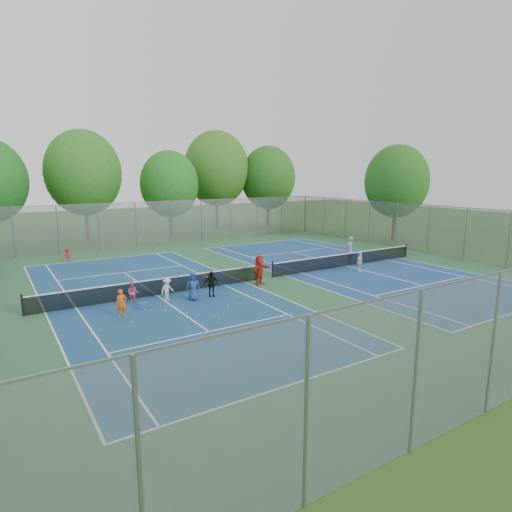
{
  "coord_description": "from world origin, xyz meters",
  "views": [
    {
      "loc": [
        -14.35,
        -21.75,
        6.53
      ],
      "look_at": [
        0.0,
        1.0,
        1.3
      ],
      "focal_mm": 30.0,
      "sensor_mm": 36.0,
      "label": 1
    }
  ],
  "objects": [
    {
      "name": "net_right",
      "position": [
        7.0,
        0.0,
        0.46
      ],
      "size": [
        12.87,
        0.1,
        0.91
      ],
      "primitive_type": "cube",
      "color": "black",
      "rests_on": "ground"
    },
    {
      "name": "tennis_ball_10",
      "position": [
        -10.33,
        -6.53,
        0.03
      ],
      "size": [
        0.07,
        0.07,
        0.07
      ],
      "primitive_type": "sphere",
      "color": "#D0F438",
      "rests_on": "ground"
    },
    {
      "name": "instructor",
      "position": [
        8.17,
        0.93,
        0.97
      ],
      "size": [
        0.81,
        0.64,
        1.94
      ],
      "primitive_type": "imported",
      "rotation": [
        0.0,
        0.0,
        3.43
      ],
      "color": "gray",
      "rests_on": "ground"
    },
    {
      "name": "student_a",
      "position": [
        -9.54,
        -2.57,
        0.66
      ],
      "size": [
        0.51,
        0.36,
        1.33
      ],
      "primitive_type": "imported",
      "rotation": [
        0.0,
        0.0,
        -0.09
      ],
      "color": "orange",
      "rests_on": "ground"
    },
    {
      "name": "fence_north",
      "position": [
        0.0,
        16.0,
        2.0
      ],
      "size": [
        32.0,
        0.1,
        4.0
      ],
      "primitive_type": "cube",
      "color": "gray",
      "rests_on": "ground"
    },
    {
      "name": "student_b",
      "position": [
        -8.48,
        -0.74,
        0.55
      ],
      "size": [
        0.67,
        0.61,
        1.11
      ],
      "primitive_type": "imported",
      "rotation": [
        0.0,
        0.0,
        -0.45
      ],
      "color": "#D35277",
      "rests_on": "ground"
    },
    {
      "name": "tennis_ball_9",
      "position": [
        -4.67,
        -3.77,
        0.03
      ],
      "size": [
        0.07,
        0.07,
        0.07
      ],
      "primitive_type": "sphere",
      "color": "#AFD331",
      "rests_on": "ground"
    },
    {
      "name": "student_c",
      "position": [
        -6.8,
        -1.11,
        0.6
      ],
      "size": [
        0.88,
        0.68,
        1.19
      ],
      "primitive_type": "imported",
      "rotation": [
        0.0,
        0.0,
        0.35
      ],
      "color": "silver",
      "rests_on": "ground"
    },
    {
      "name": "court_left",
      "position": [
        -7.0,
        0.0,
        0.02
      ],
      "size": [
        10.97,
        23.77,
        0.01
      ],
      "primitive_type": "cube",
      "color": "navy",
      "rests_on": "court_pad"
    },
    {
      "name": "tennis_ball_2",
      "position": [
        -2.55,
        -2.85,
        0.03
      ],
      "size": [
        0.07,
        0.07,
        0.07
      ],
      "primitive_type": "sphere",
      "color": "#C5DC33",
      "rests_on": "ground"
    },
    {
      "name": "tree_nc",
      "position": [
        2.0,
        21.0,
        5.39
      ],
      "size": [
        6.0,
        6.0,
        8.85
      ],
      "color": "#443326",
      "rests_on": "ground"
    },
    {
      "name": "tree_side_e",
      "position": [
        19.0,
        6.0,
        5.74
      ],
      "size": [
        6.0,
        6.0,
        9.2
      ],
      "color": "#443326",
      "rests_on": "ground"
    },
    {
      "name": "net_left",
      "position": [
        -7.0,
        0.0,
        0.46
      ],
      "size": [
        12.87,
        0.1,
        0.91
      ],
      "primitive_type": "cube",
      "color": "black",
      "rests_on": "ground"
    },
    {
      "name": "court_right",
      "position": [
        7.0,
        0.0,
        0.02
      ],
      "size": [
        10.97,
        23.77,
        0.01
      ],
      "primitive_type": "cube",
      "color": "navy",
      "rests_on": "court_pad"
    },
    {
      "name": "tree_ne",
      "position": [
        15.0,
        22.0,
        5.97
      ],
      "size": [
        6.6,
        6.6,
        9.77
      ],
      "color": "#443326",
      "rests_on": "ground"
    },
    {
      "name": "tennis_ball_6",
      "position": [
        -7.59,
        -2.9,
        0.03
      ],
      "size": [
        0.07,
        0.07,
        0.07
      ],
      "primitive_type": "sphere",
      "color": "#EBF037",
      "rests_on": "ground"
    },
    {
      "name": "tennis_ball_0",
      "position": [
        -5.93,
        -5.25,
        0.03
      ],
      "size": [
        0.07,
        0.07,
        0.07
      ],
      "primitive_type": "sphere",
      "color": "#B2D732",
      "rests_on": "ground"
    },
    {
      "name": "student_e",
      "position": [
        -5.68,
        -1.88,
        0.75
      ],
      "size": [
        0.82,
        0.63,
        1.49
      ],
      "primitive_type": "imported",
      "rotation": [
        0.0,
        0.0,
        -0.23
      ],
      "color": "navy",
      "rests_on": "ground"
    },
    {
      "name": "child_far_baseline",
      "position": [
        -9.59,
        12.23,
        0.52
      ],
      "size": [
        0.76,
        0.58,
        1.04
      ],
      "primitive_type": "imported",
      "rotation": [
        0.0,
        0.0,
        3.45
      ],
      "color": "red",
      "rests_on": "ground"
    },
    {
      "name": "fence_east",
      "position": [
        16.0,
        0.0,
        2.0
      ],
      "size": [
        0.1,
        32.0,
        4.0
      ],
      "primitive_type": "cube",
      "rotation": [
        0.0,
        0.0,
        1.57
      ],
      "color": "gray",
      "rests_on": "ground"
    },
    {
      "name": "ball_crate",
      "position": [
        -8.34,
        -1.82,
        0.14
      ],
      "size": [
        0.43,
        0.43,
        0.28
      ],
      "primitive_type": "cube",
      "rotation": [
        0.0,
        0.0,
        -0.38
      ],
      "color": "blue",
      "rests_on": "ground"
    },
    {
      "name": "ground",
      "position": [
        0.0,
        0.0,
        0.0
      ],
      "size": [
        120.0,
        120.0,
        0.0
      ],
      "primitive_type": "plane",
      "color": "#2A5119",
      "rests_on": "ground"
    },
    {
      "name": "tree_nr",
      "position": [
        9.0,
        24.0,
        7.04
      ],
      "size": [
        7.6,
        7.6,
        11.42
      ],
      "color": "#443326",
      "rests_on": "ground"
    },
    {
      "name": "tree_nl",
      "position": [
        -6.0,
        23.0,
        6.54
      ],
      "size": [
        7.2,
        7.2,
        10.69
      ],
      "color": "#443326",
      "rests_on": "ground"
    },
    {
      "name": "tennis_ball_7",
      "position": [
        -8.34,
        -2.17,
        0.03
      ],
      "size": [
        0.07,
        0.07,
        0.07
      ],
      "primitive_type": "sphere",
      "color": "yellow",
      "rests_on": "ground"
    },
    {
      "name": "court_pad",
      "position": [
        0.0,
        0.0,
        0.01
      ],
      "size": [
        32.0,
        32.0,
        0.01
      ],
      "primitive_type": "cube",
      "color": "#2C5E3A",
      "rests_on": "ground"
    },
    {
      "name": "ball_hopper",
      "position": [
        -3.17,
        1.1,
        0.3
      ],
      "size": [
        0.31,
        0.31,
        0.6
      ],
      "primitive_type": "cube",
      "rotation": [
        0.0,
        0.0,
        0.0
      ],
      "color": "green",
      "rests_on": "ground"
    },
    {
      "name": "tennis_ball_8",
      "position": [
        -6.86,
        -3.78,
        0.03
      ],
      "size": [
        0.07,
        0.07,
        0.07
      ],
      "primitive_type": "sphere",
      "color": "yellow",
      "rests_on": "ground"
    },
    {
      "name": "tennis_ball_4",
      "position": [
        -11.2,
        -4.07,
        0.03
      ],
      "size": [
        0.07,
        0.07,
        0.07
      ],
      "primitive_type": "sphere",
      "color": "#B7D431",
      "rests_on": "ground"
    },
    {
      "name": "student_d",
      "position": [
        -4.57,
        -1.75,
        0.7
      ],
      "size": [
        0.88,
        0.54,
        1.39
      ],
      "primitive_type": "imported",
      "rotation": [
        0.0,
        0.0,
        -0.26
      ],
      "color": "black",
      "rests_on": "ground"
    },
    {
      "name": "student_f",
      "position": [
        -1.03,
        -1.03,
        0.89
      ],
      "size": [
        1.71,
        1.16,
        1.77
      ],
      "primitive_type": "imported",
      "rotation": [
        0.0,
        0.0,
        0.43
      ],
      "color": "#AC2618",
      "rests_on": "ground"
    },
    {
      "name": "teen_court_b",
      "position": [
        6.37,
        -1.88,
        0.68
      ],
      "size": [
        0.86,
        0.61,
        1.36
      ],
      "primitive_type": "imported",
      "rotation": [
        0.0,
        0.0,
        0.39
      ],
      "color": "silver",
      "rests_on": "ground"
    },
    {
      "name": "tennis_ball_1",
      "position": [
        -6.02,
        -4.94,
        0.03
      ],
      "size": [
        0.07,
        0.07,
        0.07
      ],
      "primitive_type": "sphere",
      "color": "#CCD631",
      "rests_on": "ground"
    },
    {
      "name": "tennis_ball_3",
      "position": [
        -9.39,
        -3.57,
        0.03
      ],
      "size": [
        0.07,
        0.07,
        0.07
      ],
      "primitive_type": "sphere",
      "color": "#C9F539",
      "rests_on": "ground"
    },
    {
      "name": "tennis_ball_5",
      "position": [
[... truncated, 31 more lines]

